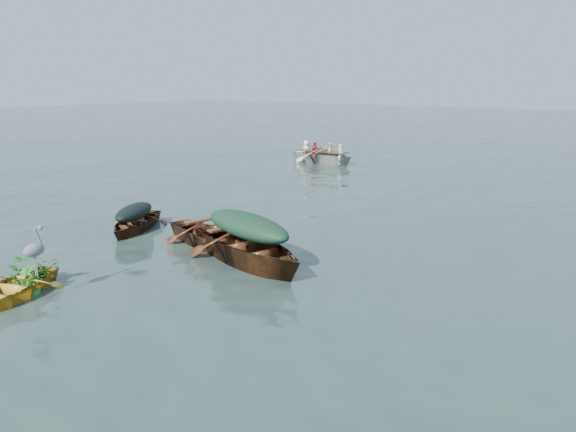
# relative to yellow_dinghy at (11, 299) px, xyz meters

# --- Properties ---
(ground) EXTENTS (140.00, 140.00, 0.00)m
(ground) POSITION_rel_yellow_dinghy_xyz_m (0.87, 4.01, 0.00)
(ground) COLOR #30443E
(ground) RESTS_ON ground
(yellow_dinghy) EXTENTS (2.19, 2.98, 0.71)m
(yellow_dinghy) POSITION_rel_yellow_dinghy_xyz_m (0.00, 0.00, 0.00)
(yellow_dinghy) COLOR gold
(yellow_dinghy) RESTS_ON ground
(dark_covered_boat) EXTENTS (2.44, 3.31, 0.74)m
(dark_covered_boat) POSITION_rel_yellow_dinghy_xyz_m (-2.02, 4.37, 0.00)
(dark_covered_boat) COLOR #562714
(dark_covered_boat) RESTS_ON ground
(green_tarp_boat) EXTENTS (5.12, 2.70, 1.18)m
(green_tarp_boat) POSITION_rel_yellow_dinghy_xyz_m (2.15, 4.08, 0.00)
(green_tarp_boat) COLOR #533013
(green_tarp_boat) RESTS_ON ground
(open_wooden_boat) EXTENTS (4.24, 2.07, 0.93)m
(open_wooden_boat) POSITION_rel_yellow_dinghy_xyz_m (0.65, 4.47, 0.00)
(open_wooden_boat) COLOR brown
(open_wooden_boat) RESTS_ON ground
(rowed_boat) EXTENTS (4.58, 1.52, 1.09)m
(rowed_boat) POSITION_rel_yellow_dinghy_xyz_m (-4.76, 17.47, 0.00)
(rowed_boat) COLOR beige
(rowed_boat) RESTS_ON ground
(dark_tarp_cover) EXTENTS (1.34, 1.82, 0.40)m
(dark_tarp_cover) POSITION_rel_yellow_dinghy_xyz_m (-2.02, 4.37, 0.57)
(dark_tarp_cover) COLOR black
(dark_tarp_cover) RESTS_ON dark_covered_boat
(green_tarp_cover) EXTENTS (2.82, 1.48, 0.52)m
(green_tarp_cover) POSITION_rel_yellow_dinghy_xyz_m (2.15, 4.08, 0.85)
(green_tarp_cover) COLOR #143321
(green_tarp_cover) RESTS_ON green_tarp_boat
(thwart_benches) EXTENTS (2.15, 1.16, 0.04)m
(thwart_benches) POSITION_rel_yellow_dinghy_xyz_m (0.65, 4.47, 0.49)
(thwart_benches) COLOR #502712
(thwart_benches) RESTS_ON open_wooden_boat
(heron) EXTENTS (0.42, 0.48, 0.92)m
(heron) POSITION_rel_yellow_dinghy_xyz_m (0.48, 0.27, 0.82)
(heron) COLOR gray
(heron) RESTS_ON yellow_dinghy
(dinghy_weeds) EXTENTS (1.00, 1.11, 0.60)m
(dinghy_weeds) POSITION_rel_yellow_dinghy_xyz_m (-0.20, 0.51, 0.66)
(dinghy_weeds) COLOR #1E741E
(dinghy_weeds) RESTS_ON yellow_dinghy
(rowers) EXTENTS (3.22, 1.34, 0.76)m
(rowers) POSITION_rel_yellow_dinghy_xyz_m (-4.76, 17.47, 0.93)
(rowers) COLOR silver
(rowers) RESTS_ON rowed_boat
(oars) EXTENTS (0.69, 2.62, 0.06)m
(oars) POSITION_rel_yellow_dinghy_xyz_m (-4.76, 17.47, 0.58)
(oars) COLOR #A46A3E
(oars) RESTS_ON rowed_boat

